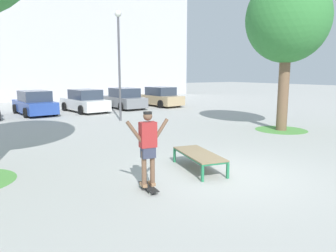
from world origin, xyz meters
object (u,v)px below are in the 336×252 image
(car_blue, at_px, (35,104))
(car_tan, at_px, (160,97))
(car_grey, at_px, (124,99))
(car_white, at_px, (85,102))
(light_post, at_px, (119,49))
(skateboard, at_px, (148,187))
(skater, at_px, (148,144))
(skate_box, at_px, (199,155))
(tree_near_right, at_px, (287,20))

(car_blue, distance_m, car_tan, 9.32)
(car_blue, xyz_separation_m, car_grey, (6.21, 0.05, 0.00))
(car_white, bearing_deg, light_post, -87.51)
(light_post, bearing_deg, skateboard, -112.48)
(car_tan, bearing_deg, car_grey, 178.91)
(skater, distance_m, car_grey, 16.90)
(car_blue, bearing_deg, skate_box, -85.62)
(skater, xyz_separation_m, car_tan, (10.12, 15.31, -0.38))
(skater, xyz_separation_m, car_grey, (7.01, 15.37, -0.38))
(skater, bearing_deg, skateboard, -98.88)
(skate_box, xyz_separation_m, car_grey, (5.08, 14.81, 0.28))
(car_blue, distance_m, car_white, 3.13)
(car_white, bearing_deg, car_tan, 3.28)
(skateboard, xyz_separation_m, skater, (0.00, 0.00, 0.99))
(skateboard, bearing_deg, car_blue, 87.02)
(skater, height_order, car_tan, skater)
(tree_near_right, bearing_deg, car_blue, 123.91)
(tree_near_right, height_order, car_blue, tree_near_right)
(skate_box, height_order, car_white, car_white)
(car_blue, height_order, car_white, same)
(car_white, xyz_separation_m, light_post, (0.22, -4.99, 3.13))
(skateboard, height_order, light_post, light_post)
(skate_box, xyz_separation_m, skateboard, (-1.93, -0.57, -0.34))
(car_blue, bearing_deg, tree_near_right, -56.09)
(skater, height_order, car_white, skater)
(skate_box, relative_size, skater, 1.20)
(skateboard, bearing_deg, tree_near_right, 19.44)
(car_blue, height_order, car_tan, same)
(car_grey, bearing_deg, car_white, -172.38)
(car_grey, bearing_deg, light_post, -118.08)
(car_blue, relative_size, light_post, 0.74)
(skate_box, bearing_deg, skater, -163.72)
(tree_near_right, height_order, car_white, tree_near_right)
(skate_box, relative_size, car_grey, 0.48)
(skateboard, xyz_separation_m, car_blue, (0.80, 15.33, 0.61))
(skateboard, distance_m, car_grey, 16.91)
(skateboard, height_order, car_tan, car_tan)
(skate_box, bearing_deg, car_tan, 60.96)
(skater, relative_size, car_blue, 0.39)
(car_white, xyz_separation_m, car_grey, (3.10, 0.41, 0.00))
(car_grey, xyz_separation_m, car_tan, (3.11, -0.06, 0.00))
(car_white, bearing_deg, tree_near_right, -66.74)
(car_grey, bearing_deg, skateboard, -114.51)
(skate_box, relative_size, light_post, 0.35)
(skateboard, xyz_separation_m, car_white, (3.91, 14.96, 0.61))
(skateboard, distance_m, light_post, 11.42)
(tree_near_right, distance_m, car_blue, 15.24)
(skateboard, relative_size, car_blue, 0.19)
(car_white, height_order, light_post, light_post)
(skate_box, xyz_separation_m, car_blue, (-1.13, 14.76, 0.28))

